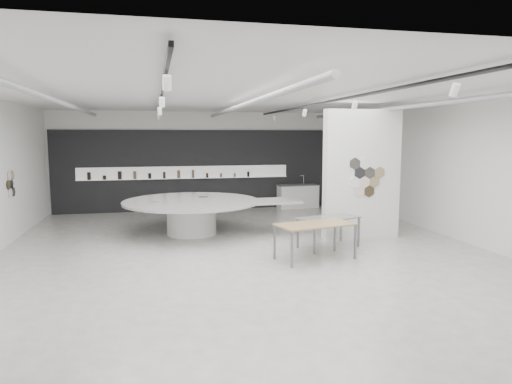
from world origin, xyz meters
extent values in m
cube|color=beige|center=(0.00, 0.00, -0.01)|extent=(12.00, 14.00, 0.01)
cube|color=silver|center=(0.00, 0.00, 3.80)|extent=(12.00, 14.00, 0.01)
cube|color=white|center=(0.00, 7.00, 1.90)|extent=(12.00, 0.01, 3.80)
cube|color=white|center=(0.00, -7.00, 1.90)|extent=(12.00, 0.01, 3.80)
cube|color=white|center=(6.00, 0.00, 1.90)|extent=(0.01, 14.00, 3.80)
cylinder|color=#939396|center=(-4.20, 0.50, 3.62)|extent=(0.12, 12.00, 0.12)
cylinder|color=#939396|center=(0.00, 0.50, 3.62)|extent=(0.12, 12.00, 0.12)
cylinder|color=#939396|center=(4.20, 0.50, 3.62)|extent=(0.12, 12.00, 0.12)
cube|color=black|center=(-2.00, 0.00, 3.70)|extent=(0.05, 13.00, 0.06)
cylinder|color=white|center=(-2.00, -5.00, 3.52)|extent=(0.11, 0.18, 0.21)
cylinder|color=white|center=(-2.00, -1.70, 3.52)|extent=(0.11, 0.18, 0.21)
cylinder|color=white|center=(-2.00, 1.60, 3.52)|extent=(0.11, 0.18, 0.21)
cylinder|color=white|center=(-2.00, 4.90, 3.52)|extent=(0.11, 0.18, 0.21)
cube|color=black|center=(2.00, 0.00, 3.70)|extent=(0.05, 13.00, 0.06)
cylinder|color=white|center=(2.00, -5.00, 3.52)|extent=(0.11, 0.18, 0.21)
cylinder|color=white|center=(2.00, -1.70, 3.52)|extent=(0.11, 0.18, 0.21)
cylinder|color=white|center=(2.00, 1.60, 3.52)|extent=(0.11, 0.18, 0.21)
cylinder|color=white|center=(2.00, 4.90, 3.52)|extent=(0.11, 0.18, 0.21)
cylinder|color=white|center=(-5.97, 2.50, 1.35)|extent=(0.03, 0.28, 0.28)
cylinder|color=black|center=(-5.97, 2.76, 1.35)|extent=(0.03, 0.28, 0.28)
cylinder|color=black|center=(-5.97, 2.63, 1.58)|extent=(0.03, 0.28, 0.28)
cylinder|color=#403220|center=(-5.97, 2.37, 1.58)|extent=(0.03, 0.28, 0.28)
cylinder|color=beige|center=(-5.97, 2.50, 1.81)|extent=(0.03, 0.28, 0.28)
cylinder|color=#897F54|center=(-5.97, 2.76, 1.81)|extent=(0.03, 0.28, 0.28)
cube|color=black|center=(0.00, 6.94, 1.55)|extent=(11.80, 0.10, 3.10)
cube|color=white|center=(-1.00, 6.87, 1.48)|extent=(8.00, 0.06, 0.46)
cube|color=white|center=(-1.00, 6.81, 1.25)|extent=(8.00, 0.18, 0.02)
cylinder|color=black|center=(-4.53, 6.81, 1.41)|extent=(0.13, 0.13, 0.29)
cylinder|color=black|center=(-3.99, 6.81, 1.34)|extent=(0.13, 0.13, 0.15)
cylinder|color=black|center=(-3.44, 6.81, 1.42)|extent=(0.14, 0.14, 0.30)
cylinder|color=brown|center=(-2.90, 6.81, 1.41)|extent=(0.12, 0.12, 0.29)
cylinder|color=black|center=(-2.36, 6.81, 1.37)|extent=(0.12, 0.12, 0.21)
cylinder|color=black|center=(-1.81, 6.81, 1.39)|extent=(0.10, 0.10, 0.25)
cylinder|color=brown|center=(-1.27, 6.81, 1.42)|extent=(0.12, 0.12, 0.30)
cylinder|color=brown|center=(-0.73, 6.81, 1.42)|extent=(0.10, 0.10, 0.31)
cylinder|color=black|center=(-0.19, 6.81, 1.35)|extent=(0.09, 0.09, 0.17)
cylinder|color=brown|center=(0.36, 6.81, 1.35)|extent=(0.10, 0.10, 0.16)
cylinder|color=brown|center=(0.90, 6.81, 1.34)|extent=(0.09, 0.09, 0.15)
cylinder|color=black|center=(1.44, 6.81, 1.37)|extent=(0.09, 0.09, 0.21)
cube|color=white|center=(3.50, 1.00, 1.80)|extent=(2.20, 0.35, 3.60)
cylinder|color=beige|center=(3.50, 0.81, 1.60)|extent=(0.34, 0.03, 0.34)
cylinder|color=#897F54|center=(3.80, 0.81, 1.60)|extent=(0.34, 0.03, 0.34)
cylinder|color=white|center=(3.20, 0.81, 1.60)|extent=(0.34, 0.03, 0.34)
cylinder|color=black|center=(3.65, 0.81, 1.86)|extent=(0.34, 0.03, 0.34)
cylinder|color=black|center=(3.35, 0.81, 1.86)|extent=(0.34, 0.03, 0.34)
cylinder|color=#403220|center=(3.65, 0.81, 1.34)|extent=(0.34, 0.03, 0.34)
cylinder|color=beige|center=(3.35, 0.81, 1.34)|extent=(0.34, 0.03, 0.34)
cylinder|color=#897F54|center=(3.95, 0.81, 1.86)|extent=(0.34, 0.03, 0.34)
cylinder|color=white|center=(3.50, 0.81, 2.12)|extent=(0.34, 0.03, 0.34)
cylinder|color=black|center=(3.20, 0.81, 2.12)|extent=(0.34, 0.03, 0.34)
cylinder|color=white|center=(-1.15, 2.48, 0.47)|extent=(1.49, 1.49, 0.94)
cylinder|color=#A3A09A|center=(-1.15, 2.48, 0.97)|extent=(4.12, 4.12, 0.07)
cube|color=#A3A09A|center=(1.07, 2.02, 0.97)|extent=(1.80, 1.17, 0.06)
cube|color=#897F54|center=(-2.25, 2.44, 1.01)|extent=(0.28, 0.21, 0.01)
cube|color=#403220|center=(-0.74, 3.16, 1.01)|extent=(0.28, 0.21, 0.01)
cube|color=#987A4E|center=(1.45, -0.91, 0.83)|extent=(1.95, 1.28, 0.03)
cube|color=slate|center=(0.71, -1.49, 0.40)|extent=(0.05, 0.05, 0.81)
cube|color=slate|center=(0.52, -0.71, 0.40)|extent=(0.05, 0.05, 0.81)
cube|color=slate|center=(2.37, -1.11, 0.40)|extent=(0.05, 0.05, 0.81)
cube|color=slate|center=(2.19, -0.32, 0.40)|extent=(0.05, 0.05, 0.81)
cube|color=gray|center=(2.17, 0.08, 0.78)|extent=(1.71, 1.22, 0.03)
cube|color=slate|center=(1.59, -0.48, 0.38)|extent=(0.06, 0.06, 0.76)
cube|color=slate|center=(1.37, 0.17, 0.38)|extent=(0.06, 0.06, 0.76)
cube|color=slate|center=(2.97, -0.02, 0.38)|extent=(0.06, 0.06, 0.76)
cube|color=slate|center=(2.76, 0.63, 0.38)|extent=(0.06, 0.06, 0.76)
cube|color=white|center=(3.42, 6.54, 0.45)|extent=(1.63, 0.69, 0.90)
cube|color=gray|center=(3.42, 6.54, 0.91)|extent=(1.67, 0.73, 0.03)
cylinder|color=silver|center=(3.71, 6.70, 1.11)|extent=(0.03, 0.03, 0.36)
cylinder|color=silver|center=(3.63, 6.70, 1.28)|extent=(0.16, 0.03, 0.02)
camera|label=1|loc=(-2.18, -10.80, 2.88)|focal=32.00mm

